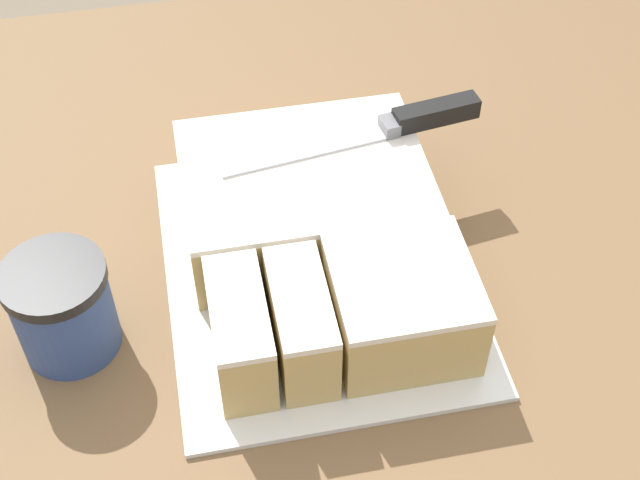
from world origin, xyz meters
name	(u,v)px	position (x,y,z in m)	size (l,w,h in m)	color
cake_board	(320,270)	(0.00, 0.01, 0.95)	(0.30, 0.37, 0.01)	white
cake	(322,238)	(0.01, 0.02, 1.00)	(0.25, 0.32, 0.09)	tan
knife	(406,121)	(0.12, 0.11, 1.05)	(0.28, 0.06, 0.02)	silver
coffee_cup	(63,308)	(-0.25, -0.03, 1.00)	(0.10, 0.10, 0.10)	#334C8C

